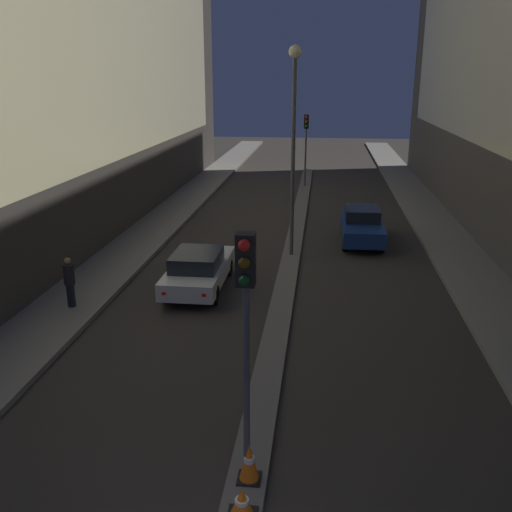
{
  "coord_description": "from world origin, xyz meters",
  "views": [
    {
      "loc": [
        1.21,
        -5.3,
        7.27
      ],
      "look_at": [
        -1.3,
        15.92,
        0.5
      ],
      "focal_mm": 40.0,
      "sensor_mm": 36.0,
      "label": 1
    }
  ],
  "objects_px": {
    "traffic_light_near": "(246,306)",
    "traffic_cone_near": "(242,503)",
    "street_lamp": "(294,121)",
    "traffic_cone_far": "(249,462)",
    "traffic_light_mid": "(306,134)",
    "car_right_lane": "(362,225)",
    "car_left_lane": "(199,269)",
    "pedestrian_on_left_sidewalk": "(69,281)"
  },
  "relations": [
    {
      "from": "street_lamp",
      "to": "traffic_cone_near",
      "type": "bearing_deg",
      "value": -89.81
    },
    {
      "from": "traffic_cone_near",
      "to": "traffic_cone_far",
      "type": "bearing_deg",
      "value": 90.07
    },
    {
      "from": "street_lamp",
      "to": "car_left_lane",
      "type": "height_order",
      "value": "street_lamp"
    },
    {
      "from": "traffic_light_near",
      "to": "car_right_lane",
      "type": "xyz_separation_m",
      "value": [
        3.05,
        16.68,
        -2.79
      ]
    },
    {
      "from": "car_left_lane",
      "to": "car_right_lane",
      "type": "relative_size",
      "value": 1.04
    },
    {
      "from": "car_left_lane",
      "to": "pedestrian_on_left_sidewalk",
      "type": "relative_size",
      "value": 2.84
    },
    {
      "from": "traffic_light_mid",
      "to": "car_right_lane",
      "type": "height_order",
      "value": "traffic_light_mid"
    },
    {
      "from": "traffic_cone_far",
      "to": "street_lamp",
      "type": "bearing_deg",
      "value": 90.2
    },
    {
      "from": "traffic_cone_near",
      "to": "car_left_lane",
      "type": "relative_size",
      "value": 0.12
    },
    {
      "from": "traffic_cone_near",
      "to": "pedestrian_on_left_sidewalk",
      "type": "distance_m",
      "value": 10.81
    },
    {
      "from": "traffic_light_near",
      "to": "traffic_light_mid",
      "type": "relative_size",
      "value": 1.0
    },
    {
      "from": "traffic_light_near",
      "to": "street_lamp",
      "type": "xyz_separation_m",
      "value": [
        0.0,
        14.08,
        2.02
      ]
    },
    {
      "from": "traffic_light_near",
      "to": "pedestrian_on_left_sidewalk",
      "type": "bearing_deg",
      "value": 131.96
    },
    {
      "from": "traffic_cone_far",
      "to": "car_right_lane",
      "type": "xyz_separation_m",
      "value": [
        3.01,
        16.69,
        0.3
      ]
    },
    {
      "from": "traffic_light_mid",
      "to": "traffic_cone_near",
      "type": "relative_size",
      "value": 8.27
    },
    {
      "from": "traffic_light_near",
      "to": "traffic_cone_near",
      "type": "xyz_separation_m",
      "value": [
        0.05,
        -0.98,
        -3.18
      ]
    },
    {
      "from": "traffic_cone_far",
      "to": "pedestrian_on_left_sidewalk",
      "type": "xyz_separation_m",
      "value": [
        -6.74,
        7.45,
        0.55
      ]
    },
    {
      "from": "traffic_light_mid",
      "to": "street_lamp",
      "type": "bearing_deg",
      "value": -90.0
    },
    {
      "from": "traffic_light_mid",
      "to": "traffic_cone_near",
      "type": "bearing_deg",
      "value": -89.91
    },
    {
      "from": "car_left_lane",
      "to": "car_right_lane",
      "type": "height_order",
      "value": "car_right_lane"
    },
    {
      "from": "street_lamp",
      "to": "traffic_cone_near",
      "type": "relative_size",
      "value": 14.49
    },
    {
      "from": "traffic_light_mid",
      "to": "pedestrian_on_left_sidewalk",
      "type": "distance_m",
      "value": 23.38
    },
    {
      "from": "traffic_light_mid",
      "to": "traffic_cone_far",
      "type": "relative_size",
      "value": 6.23
    },
    {
      "from": "traffic_light_mid",
      "to": "traffic_cone_far",
      "type": "bearing_deg",
      "value": -89.91
    },
    {
      "from": "traffic_light_near",
      "to": "traffic_cone_far",
      "type": "relative_size",
      "value": 6.23
    },
    {
      "from": "car_right_lane",
      "to": "traffic_light_mid",
      "type": "bearing_deg",
      "value": 103.2
    },
    {
      "from": "traffic_light_mid",
      "to": "street_lamp",
      "type": "xyz_separation_m",
      "value": [
        0.0,
        -15.62,
        2.02
      ]
    },
    {
      "from": "street_lamp",
      "to": "traffic_cone_near",
      "type": "xyz_separation_m",
      "value": [
        0.05,
        -15.06,
        -5.2
      ]
    },
    {
      "from": "traffic_cone_near",
      "to": "car_left_lane",
      "type": "bearing_deg",
      "value": 105.87
    },
    {
      "from": "traffic_cone_far",
      "to": "car_left_lane",
      "type": "relative_size",
      "value": 0.16
    },
    {
      "from": "traffic_light_near",
      "to": "car_right_lane",
      "type": "bearing_deg",
      "value": 79.62
    },
    {
      "from": "traffic_cone_near",
      "to": "car_left_lane",
      "type": "xyz_separation_m",
      "value": [
        -3.1,
        10.92,
        0.34
      ]
    },
    {
      "from": "car_left_lane",
      "to": "car_right_lane",
      "type": "distance_m",
      "value": 9.09
    },
    {
      "from": "traffic_cone_far",
      "to": "car_left_lane",
      "type": "height_order",
      "value": "car_left_lane"
    },
    {
      "from": "street_lamp",
      "to": "traffic_cone_far",
      "type": "distance_m",
      "value": 14.99
    },
    {
      "from": "street_lamp",
      "to": "traffic_cone_far",
      "type": "height_order",
      "value": "street_lamp"
    },
    {
      "from": "car_right_lane",
      "to": "traffic_light_near",
      "type": "bearing_deg",
      "value": -100.38
    },
    {
      "from": "street_lamp",
      "to": "pedestrian_on_left_sidewalk",
      "type": "distance_m",
      "value": 10.47
    },
    {
      "from": "traffic_light_mid",
      "to": "car_left_lane",
      "type": "relative_size",
      "value": 1.02
    },
    {
      "from": "pedestrian_on_left_sidewalk",
      "to": "car_right_lane",
      "type": "bearing_deg",
      "value": 43.45
    },
    {
      "from": "traffic_cone_near",
      "to": "pedestrian_on_left_sidewalk",
      "type": "xyz_separation_m",
      "value": [
        -6.74,
        8.42,
        0.65
      ]
    },
    {
      "from": "street_lamp",
      "to": "traffic_cone_far",
      "type": "relative_size",
      "value": 10.91
    }
  ]
}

